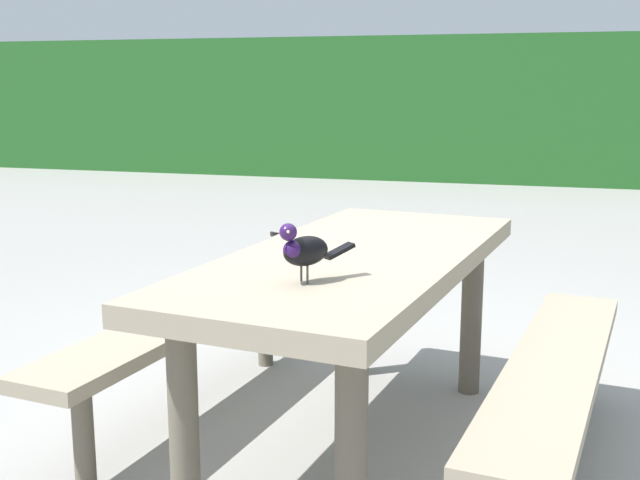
# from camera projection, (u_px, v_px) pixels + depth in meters

# --- Properties ---
(ground_plane) EXTENTS (60.00, 60.00, 0.00)m
(ground_plane) POSITION_uv_depth(u_px,v_px,m) (362.00, 418.00, 3.17)
(ground_plane) COLOR gray
(hedge_wall) EXTENTS (28.00, 2.23, 1.93)m
(hedge_wall) POSITION_uv_depth(u_px,v_px,m) (504.00, 108.00, 11.24)
(hedge_wall) COLOR #235B23
(hedge_wall) RESTS_ON ground
(picnic_table_foreground) EXTENTS (1.89, 1.91, 0.74)m
(picnic_table_foreground) POSITION_uv_depth(u_px,v_px,m) (354.00, 302.00, 2.82)
(picnic_table_foreground) COLOR gray
(picnic_table_foreground) RESTS_ON ground
(bird_grackle) EXTENTS (0.21, 0.23, 0.18)m
(bird_grackle) POSITION_uv_depth(u_px,v_px,m) (303.00, 249.00, 2.33)
(bird_grackle) COLOR black
(bird_grackle) RESTS_ON picnic_table_foreground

